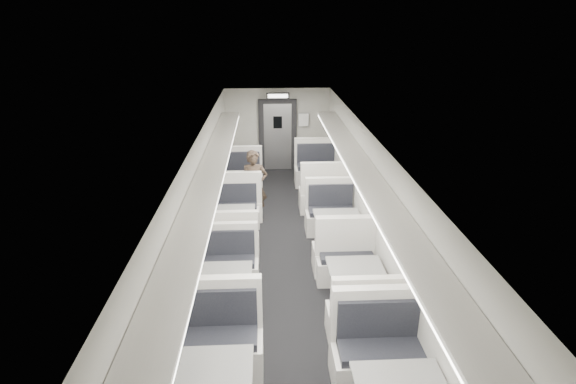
{
  "coord_description": "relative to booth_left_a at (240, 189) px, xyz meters",
  "views": [
    {
      "loc": [
        -0.33,
        -6.85,
        4.32
      ],
      "look_at": [
        0.07,
        1.35,
        1.08
      ],
      "focal_mm": 28.0,
      "sensor_mm": 36.0,
      "label": 1
    }
  ],
  "objects": [
    {
      "name": "room",
      "position": [
        1.0,
        -3.32,
        0.8
      ],
      "size": [
        3.24,
        12.24,
        2.64
      ],
      "color": "black",
      "rests_on": "ground"
    },
    {
      "name": "booth_left_a",
      "position": [
        0.0,
        0.0,
        0.0
      ],
      "size": [
        1.09,
        2.22,
        1.19
      ],
      "color": "silver",
      "rests_on": "room"
    },
    {
      "name": "booth_left_b",
      "position": [
        0.0,
        -1.9,
        -0.04
      ],
      "size": [
        0.98,
        1.98,
        1.06
      ],
      "color": "silver",
      "rests_on": "room"
    },
    {
      "name": "booth_left_c",
      "position": [
        0.0,
        -4.21,
        -0.04
      ],
      "size": [
        0.98,
        1.99,
        1.06
      ],
      "color": "silver",
      "rests_on": "room"
    },
    {
      "name": "booth_right_a",
      "position": [
        2.0,
        0.42,
        0.02
      ],
      "size": [
        1.16,
        2.34,
        1.25
      ],
      "color": "silver",
      "rests_on": "room"
    },
    {
      "name": "booth_right_b",
      "position": [
        2.0,
        -2.37,
        -0.01
      ],
      "size": [
        1.06,
        2.16,
        1.15
      ],
      "color": "silver",
      "rests_on": "room"
    },
    {
      "name": "booth_right_c",
      "position": [
        2.0,
        -4.2,
        -0.02
      ],
      "size": [
        1.03,
        2.08,
        1.11
      ],
      "color": "silver",
      "rests_on": "room"
    },
    {
      "name": "passenger",
      "position": [
        0.38,
        -0.88,
        0.41
      ],
      "size": [
        0.61,
        0.43,
        1.61
      ],
      "primitive_type": "imported",
      "rotation": [
        0.0,
        0.0,
        0.07
      ],
      "color": "black",
      "rests_on": "room"
    },
    {
      "name": "window_a",
      "position": [
        -0.49,
        0.08,
        0.95
      ],
      "size": [
        0.02,
        1.18,
        0.84
      ],
      "primitive_type": "cube",
      "color": "black",
      "rests_on": "room"
    },
    {
      "name": "window_b",
      "position": [
        -0.49,
        -2.12,
        0.95
      ],
      "size": [
        0.02,
        1.18,
        0.84
      ],
      "primitive_type": "cube",
      "color": "black",
      "rests_on": "room"
    },
    {
      "name": "window_c",
      "position": [
        -0.49,
        -4.32,
        0.95
      ],
      "size": [
        0.02,
        1.18,
        0.84
      ],
      "primitive_type": "cube",
      "color": "black",
      "rests_on": "room"
    },
    {
      "name": "window_d",
      "position": [
        -0.49,
        -6.52,
        0.95
      ],
      "size": [
        0.02,
        1.18,
        0.84
      ],
      "primitive_type": "cube",
      "color": "black",
      "rests_on": "room"
    },
    {
      "name": "luggage_rack_left",
      "position": [
        -0.24,
        -3.62,
        1.52
      ],
      "size": [
        0.46,
        10.4,
        0.09
      ],
      "color": "silver",
      "rests_on": "room"
    },
    {
      "name": "luggage_rack_right",
      "position": [
        2.24,
        -3.62,
        1.52
      ],
      "size": [
        0.46,
        10.4,
        0.09
      ],
      "color": "silver",
      "rests_on": "room"
    },
    {
      "name": "vestibule_door",
      "position": [
        1.0,
        2.61,
        0.64
      ],
      "size": [
        1.1,
        0.13,
        2.1
      ],
      "color": "black",
      "rests_on": "room"
    },
    {
      "name": "exit_sign",
      "position": [
        1.0,
        2.12,
        1.88
      ],
      "size": [
        0.62,
        0.12,
        0.16
      ],
      "color": "black",
      "rests_on": "room"
    },
    {
      "name": "wall_notice",
      "position": [
        1.75,
        2.6,
        1.1
      ],
      "size": [
        0.32,
        0.02,
        0.4
      ],
      "primitive_type": "cube",
      "color": "white",
      "rests_on": "room"
    }
  ]
}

